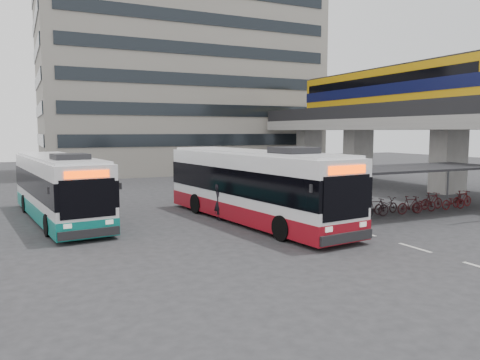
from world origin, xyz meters
name	(u,v)px	position (x,y,z in m)	size (l,w,h in m)	color
ground	(316,238)	(0.00, 0.00, 0.00)	(120.00, 120.00, 0.00)	#28282B
viaduct	(397,110)	(17.00, 13.25, 6.23)	(8.00, 32.00, 9.68)	gray
bike_shelter	(413,189)	(8.47, 3.00, 1.30)	(10.00, 4.00, 2.54)	#595B60
office_block	(180,61)	(6.00, 36.00, 12.50)	(30.00, 15.00, 25.00)	gray
road_markings	(415,248)	(2.50, -3.00, 0.01)	(0.15, 7.60, 0.01)	beige
bus_main	(253,186)	(-0.76, 4.43, 1.77)	(4.29, 13.11, 3.81)	white
bus_teal	(59,188)	(-9.44, 9.06, 1.62)	(3.86, 12.01, 3.49)	white
pedestrian	(219,202)	(-2.17, 5.44, 0.92)	(0.67, 0.44, 1.85)	black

